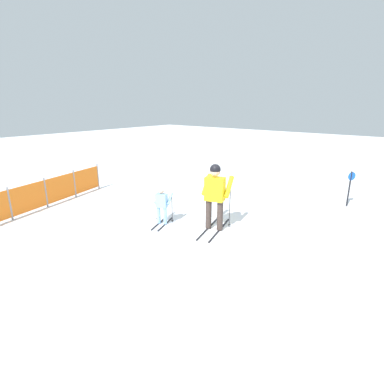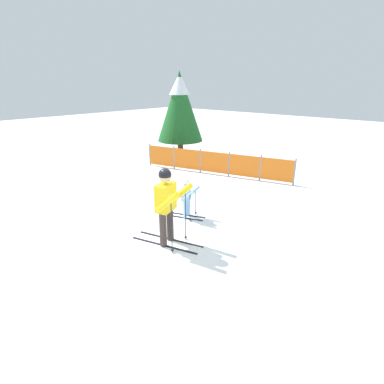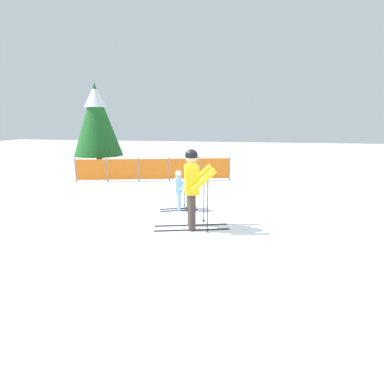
{
  "view_description": "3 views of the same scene",
  "coord_description": "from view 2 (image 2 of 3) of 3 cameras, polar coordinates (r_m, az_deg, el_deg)",
  "views": [
    {
      "loc": [
        -6.56,
        -4.25,
        3.36
      ],
      "look_at": [
        -0.57,
        0.58,
        1.07
      ],
      "focal_mm": 28.0,
      "sensor_mm": 36.0,
      "label": 1
    },
    {
      "loc": [
        4.39,
        -4.26,
        3.6
      ],
      "look_at": [
        -0.29,
        1.09,
        1.0
      ],
      "focal_mm": 28.0,
      "sensor_mm": 36.0,
      "label": 2
    },
    {
      "loc": [
        1.04,
        -6.42,
        2.44
      ],
      "look_at": [
        -0.31,
        0.69,
        0.72
      ],
      "focal_mm": 28.0,
      "sensor_mm": 36.0,
      "label": 3
    }
  ],
  "objects": [
    {
      "name": "safety_fence",
      "position": [
        12.42,
        4.28,
        5.66
      ],
      "size": [
        6.22,
        1.69,
        1.01
      ],
      "rotation": [
        0.0,
        0.0,
        0.26
      ],
      "color": "gray",
      "rests_on": "ground_plane"
    },
    {
      "name": "ground_plane",
      "position": [
        7.1,
        -4.11,
        -10.4
      ],
      "size": [
        60.0,
        60.0,
        0.0
      ],
      "primitive_type": "plane",
      "color": "white"
    },
    {
      "name": "skier_child",
      "position": [
        8.29,
        -0.99,
        -0.64
      ],
      "size": [
        1.07,
        0.64,
        1.13
      ],
      "rotation": [
        0.0,
        0.0,
        0.37
      ],
      "color": "black",
      "rests_on": "ground_plane"
    },
    {
      "name": "conifer_far",
      "position": [
        14.97,
        -2.33,
        16.12
      ],
      "size": [
        2.22,
        2.22,
        4.13
      ],
      "color": "#4C3823",
      "rests_on": "ground_plane"
    },
    {
      "name": "skier_adult",
      "position": [
        6.79,
        -4.83,
        -1.54
      ],
      "size": [
        1.77,
        0.92,
        1.84
      ],
      "rotation": [
        0.0,
        0.0,
        0.27
      ],
      "color": "black",
      "rests_on": "ground_plane"
    }
  ]
}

